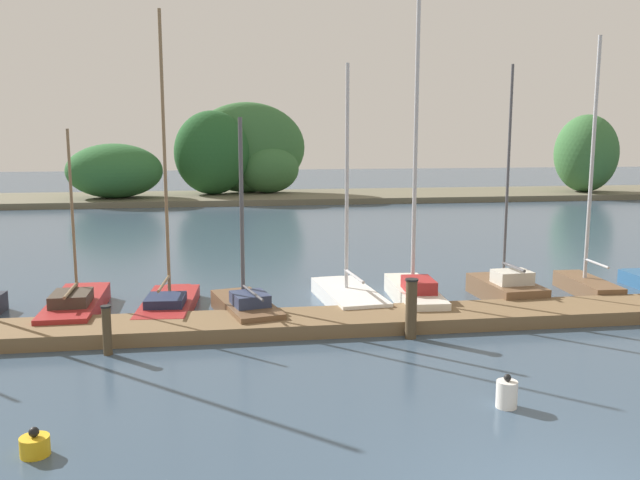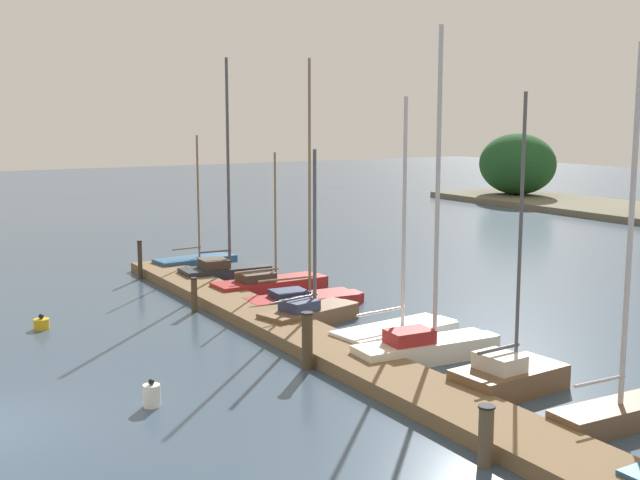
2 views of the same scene
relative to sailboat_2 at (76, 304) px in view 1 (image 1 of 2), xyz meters
The scene contains 13 objects.
dock_pier 8.77m from the sailboat_2, 14.56° to the right, with size 29.98×1.80×0.35m.
far_shore 30.99m from the sailboat_2, 81.02° to the left, with size 65.38×8.00×7.08m.
sailboat_2 is the anchor object (origin of this frame).
sailboat_3 2.47m from the sailboat_2, ahead, with size 1.60×4.12×8.13m.
sailboat_4 4.63m from the sailboat_2, 11.82° to the right, with size 1.89×3.60×5.32m.
sailboat_5 7.54m from the sailboat_2, ahead, with size 1.72×4.01×6.83m.
sailboat_6 9.41m from the sailboat_2, ahead, with size 1.29×4.23×8.53m.
sailboat_7 12.26m from the sailboat_2, ahead, with size 1.53×2.92×6.84m.
sailboat_8 15.01m from the sailboat_2, ahead, with size 1.01×3.04×7.72m.
mooring_piling_1 3.76m from the sailboat_2, 68.59° to the right, with size 0.23×0.23×1.13m.
mooring_piling_2 9.07m from the sailboat_2, 21.44° to the right, with size 0.32×0.32×1.47m.
channel_buoy_0 11.76m from the sailboat_2, 40.03° to the right, with size 0.38×0.38×0.63m.
channel_buoy_1 8.29m from the sailboat_2, 82.94° to the right, with size 0.45×0.45×0.46m.
Camera 1 is at (-4.53, -7.48, 4.96)m, focal length 37.68 mm.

